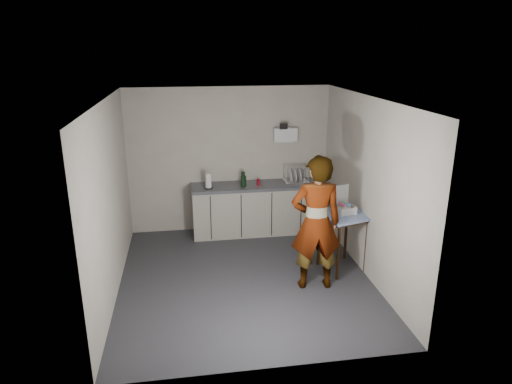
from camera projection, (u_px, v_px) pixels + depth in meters
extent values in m
plane|color=#2D2D32|center=(245.00, 278.00, 6.73)|extent=(4.00, 4.00, 0.00)
cube|color=#B9AFA1|center=(230.00, 160.00, 8.20)|extent=(3.60, 0.02, 2.60)
cube|color=#B9AFA1|center=(367.00, 188.00, 6.59)|extent=(0.02, 4.00, 2.60)
cube|color=#B9AFA1|center=(111.00, 201.00, 6.06)|extent=(0.02, 4.00, 2.60)
cube|color=white|center=(243.00, 100.00, 5.93)|extent=(3.60, 4.00, 0.01)
cube|color=black|center=(254.00, 230.00, 8.37)|extent=(2.20, 0.52, 0.08)
cube|color=#BAB5A6|center=(254.00, 210.00, 8.25)|extent=(2.20, 0.58, 0.86)
cube|color=#484B51|center=(254.00, 186.00, 8.11)|extent=(2.24, 0.62, 0.05)
cube|color=black|center=(211.00, 218.00, 7.86)|extent=(0.02, 0.01, 0.80)
cube|color=black|center=(241.00, 216.00, 7.94)|extent=(0.02, 0.01, 0.80)
cube|color=black|center=(272.00, 215.00, 8.02)|extent=(0.01, 0.01, 0.80)
cube|color=black|center=(301.00, 213.00, 8.10)|extent=(0.02, 0.01, 0.80)
cube|color=white|center=(285.00, 134.00, 8.14)|extent=(0.42, 0.16, 0.24)
cube|color=white|center=(284.00, 142.00, 8.23)|extent=(0.30, 0.06, 0.04)
cube|color=black|center=(284.00, 126.00, 8.00)|extent=(0.14, 0.02, 0.10)
cylinder|color=#3B1E0D|center=(338.00, 253.00, 6.57)|extent=(0.04, 0.04, 0.82)
cylinder|color=#3B1E0D|center=(366.00, 247.00, 6.78)|extent=(0.04, 0.04, 0.82)
cylinder|color=#3B1E0D|center=(319.00, 240.00, 7.01)|extent=(0.04, 0.04, 0.82)
cylinder|color=#3B1E0D|center=(346.00, 235.00, 7.22)|extent=(0.04, 0.04, 0.82)
cube|color=#3B1E0D|center=(344.00, 217.00, 6.76)|extent=(0.76, 0.76, 0.04)
cube|color=navy|center=(344.00, 215.00, 6.75)|extent=(0.86, 0.86, 0.03)
imported|color=#B2A593|center=(316.00, 223.00, 6.22)|extent=(0.73, 0.51, 1.91)
imported|color=black|center=(244.00, 179.00, 7.94)|extent=(0.12, 0.12, 0.27)
cylinder|color=red|center=(258.00, 182.00, 8.05)|extent=(0.06, 0.06, 0.11)
cylinder|color=black|center=(243.00, 178.00, 8.08)|extent=(0.07, 0.07, 0.23)
cylinder|color=black|center=(209.00, 188.00, 7.89)|extent=(0.15, 0.15, 0.01)
cylinder|color=white|center=(208.00, 180.00, 7.85)|extent=(0.11, 0.11, 0.26)
cube|color=silver|center=(296.00, 181.00, 8.25)|extent=(0.43, 0.33, 0.02)
cylinder|color=silver|center=(287.00, 176.00, 8.05)|extent=(0.01, 0.01, 0.28)
cylinder|color=silver|center=(309.00, 175.00, 8.10)|extent=(0.01, 0.01, 0.28)
cylinder|color=silver|center=(284.00, 172.00, 8.31)|extent=(0.01, 0.01, 0.28)
cylinder|color=silver|center=(305.00, 171.00, 8.37)|extent=(0.01, 0.01, 0.28)
cylinder|color=white|center=(290.00, 175.00, 8.20)|extent=(0.05, 0.24, 0.24)
cylinder|color=white|center=(295.00, 174.00, 8.21)|extent=(0.05, 0.24, 0.24)
cylinder|color=white|center=(300.00, 174.00, 8.22)|extent=(0.05, 0.24, 0.24)
cube|color=white|center=(344.00, 212.00, 6.79)|extent=(0.32, 0.32, 0.01)
cube|color=white|center=(349.00, 212.00, 6.65)|extent=(0.27, 0.06, 0.10)
cube|color=white|center=(340.00, 206.00, 6.89)|extent=(0.27, 0.06, 0.10)
cube|color=white|center=(336.00, 210.00, 6.73)|extent=(0.06, 0.27, 0.10)
cube|color=white|center=(352.00, 208.00, 6.81)|extent=(0.06, 0.27, 0.10)
cube|color=white|center=(340.00, 194.00, 6.84)|extent=(0.27, 0.06, 0.28)
cylinder|color=white|center=(344.00, 209.00, 6.77)|extent=(0.18, 0.18, 0.10)
sphere|color=#DB5089|center=(343.00, 205.00, 6.71)|extent=(0.06, 0.06, 0.06)
sphere|color=#5B96F7|center=(349.00, 205.00, 6.73)|extent=(0.06, 0.06, 0.06)
sphere|color=#5FE877|center=(343.00, 203.00, 6.79)|extent=(0.06, 0.06, 0.06)
sphere|color=#DB5089|center=(341.00, 204.00, 6.77)|extent=(0.06, 0.06, 0.06)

